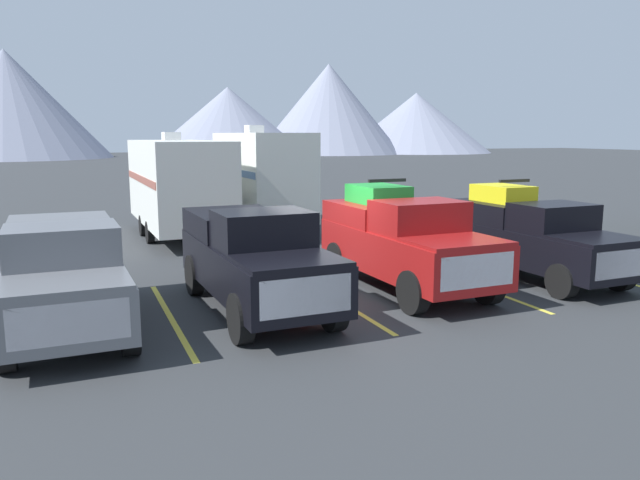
{
  "coord_description": "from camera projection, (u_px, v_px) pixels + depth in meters",
  "views": [
    {
      "loc": [
        -5.41,
        -13.22,
        3.67
      ],
      "look_at": [
        0.0,
        0.12,
        1.2
      ],
      "focal_mm": 34.74,
      "sensor_mm": 36.0,
      "label": 1
    }
  ],
  "objects": [
    {
      "name": "pickup_truck_a",
      "position": [
        64.0,
        272.0,
        11.71
      ],
      "size": [
        2.26,
        5.55,
        2.07
      ],
      "color": "#595B60",
      "rests_on": "ground"
    },
    {
      "name": "ground_plane",
      "position": [
        322.0,
        290.0,
        14.7
      ],
      "size": [
        240.0,
        240.0,
        0.0
      ],
      "primitive_type": "plane",
      "color": "#2D3033"
    },
    {
      "name": "pickup_truck_b",
      "position": [
        254.0,
        256.0,
        12.96
      ],
      "size": [
        2.2,
        5.57,
        2.17
      ],
      "color": "black",
      "rests_on": "ground"
    },
    {
      "name": "pickup_truck_d",
      "position": [
        532.0,
        234.0,
        15.98
      ],
      "size": [
        2.2,
        5.31,
        2.49
      ],
      "color": "black",
      "rests_on": "ground"
    },
    {
      "name": "lot_stripe_e",
      "position": [
        587.0,
        272.0,
        16.62
      ],
      "size": [
        0.12,
        5.5,
        0.01
      ],
      "primitive_type": "cube",
      "color": "gold",
      "rests_on": "ground"
    },
    {
      "name": "mountain_ridge",
      "position": [
        69.0,
        114.0,
        98.4
      ],
      "size": [
        153.56,
        43.88,
        16.74
      ],
      "color": "gray",
      "rests_on": "ground"
    },
    {
      "name": "pickup_truck_c",
      "position": [
        403.0,
        239.0,
        14.77
      ],
      "size": [
        2.31,
        5.39,
        2.58
      ],
      "color": "maroon",
      "rests_on": "ground"
    },
    {
      "name": "lot_stripe_c",
      "position": [
        337.0,
        299.0,
        13.9
      ],
      "size": [
        0.12,
        5.5,
        0.01
      ],
      "primitive_type": "cube",
      "color": "gold",
      "rests_on": "ground"
    },
    {
      "name": "lot_stripe_d",
      "position": [
        473.0,
        285.0,
        15.26
      ],
      "size": [
        0.12,
        5.5,
        0.01
      ],
      "primitive_type": "cube",
      "color": "gold",
      "rests_on": "ground"
    },
    {
      "name": "camper_trailer_b",
      "position": [
        262.0,
        175.0,
        23.73
      ],
      "size": [
        2.45,
        7.24,
        4.02
      ],
      "color": "silver",
      "rests_on": "ground"
    },
    {
      "name": "lot_stripe_b",
      "position": [
        171.0,
        317.0,
        12.54
      ],
      "size": [
        0.12,
        5.5,
        0.01
      ],
      "primitive_type": "cube",
      "color": "gold",
      "rests_on": "ground"
    },
    {
      "name": "camper_trailer_a",
      "position": [
        178.0,
        182.0,
        21.99
      ],
      "size": [
        2.74,
        8.44,
        3.75
      ],
      "color": "silver",
      "rests_on": "ground"
    }
  ]
}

